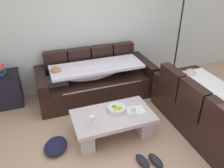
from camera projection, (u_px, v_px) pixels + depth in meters
name	position (u px, v px, depth m)	size (l,w,h in m)	color
ground_plane	(129.00, 151.00, 3.23)	(14.00, 14.00, 0.00)	tan
back_wall	(86.00, 21.00, 4.32)	(9.00, 0.10, 2.70)	silver
couch_along_wall	(95.00, 80.00, 4.38)	(2.20, 0.92, 0.88)	black
couch_near_window	(208.00, 111.00, 3.51)	(0.92, 2.00, 0.88)	black
coffee_table	(113.00, 122.00, 3.42)	(1.20, 0.68, 0.38)	#BBAEAD
fruit_bowl	(117.00, 109.00, 3.41)	(0.28, 0.28, 0.10)	silver
wine_glass_near_left	(92.00, 119.00, 3.08)	(0.07, 0.07, 0.17)	silver
wine_glass_near_right	(133.00, 109.00, 3.27)	(0.07, 0.07, 0.17)	silver
open_magazine	(135.00, 110.00, 3.44)	(0.28, 0.21, 0.01)	white
side_cabinet	(1.00, 90.00, 4.07)	(0.72, 0.44, 0.64)	black
book_stack_on_cabinet	(0.00, 70.00, 3.90)	(0.20, 0.22, 0.14)	#2D569E
floor_lamp	(179.00, 31.00, 4.57)	(0.33, 0.31, 1.95)	black
pair_of_shoes	(149.00, 161.00, 3.02)	(0.34, 0.34, 0.09)	black
crumpled_garment	(56.00, 146.00, 3.23)	(0.40, 0.32, 0.12)	#191933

